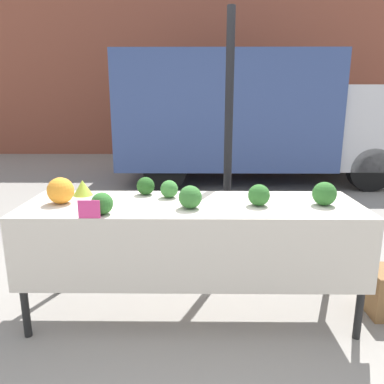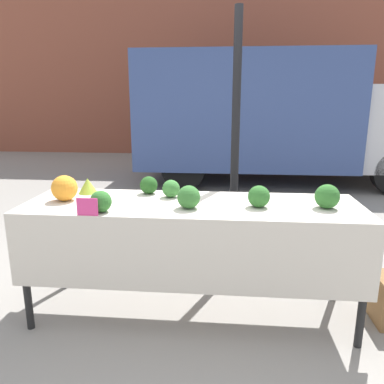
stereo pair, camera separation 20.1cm
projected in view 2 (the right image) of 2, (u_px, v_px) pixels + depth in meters
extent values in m
plane|color=gray|center=(192.00, 313.00, 2.79)|extent=(40.00, 40.00, 0.00)
cube|color=brown|center=(220.00, 31.00, 10.16)|extent=(16.00, 0.60, 6.64)
cylinder|color=black|center=(235.00, 149.00, 3.17)|extent=(0.07, 0.07, 2.26)
cube|color=#384C84|center=(244.00, 111.00, 6.98)|extent=(3.77, 2.15, 1.99)
cylinder|color=black|center=(359.00, 156.00, 7.84)|extent=(0.74, 0.22, 0.74)
cylinder|color=black|center=(183.00, 169.00, 6.45)|extent=(0.74, 0.22, 0.74)
cylinder|color=black|center=(193.00, 154.00, 8.15)|extent=(0.74, 0.22, 0.74)
cube|color=beige|center=(192.00, 205.00, 2.58)|extent=(2.31, 0.70, 0.03)
cube|color=beige|center=(187.00, 259.00, 2.31)|extent=(2.31, 0.01, 0.47)
cylinder|color=black|center=(25.00, 274.00, 2.50)|extent=(0.05, 0.05, 0.82)
cylinder|color=black|center=(364.00, 289.00, 2.31)|extent=(0.05, 0.05, 0.82)
cylinder|color=black|center=(62.00, 242.00, 3.06)|extent=(0.05, 0.05, 0.82)
cylinder|color=black|center=(338.00, 251.00, 2.87)|extent=(0.05, 0.05, 0.82)
sphere|color=orange|center=(65.00, 188.00, 2.62)|extent=(0.18, 0.18, 0.18)
cone|color=#93B238|center=(88.00, 186.00, 2.84)|extent=(0.15, 0.15, 0.12)
sphere|color=#2D6628|center=(259.00, 196.00, 2.47)|extent=(0.15, 0.15, 0.15)
sphere|color=#2D6628|center=(327.00, 196.00, 2.44)|extent=(0.16, 0.16, 0.16)
sphere|color=#336B2D|center=(189.00, 197.00, 2.44)|extent=(0.15, 0.15, 0.15)
sphere|color=#2D6628|center=(101.00, 202.00, 2.36)|extent=(0.14, 0.14, 0.14)
sphere|color=#23511E|center=(149.00, 185.00, 2.82)|extent=(0.13, 0.13, 0.13)
sphere|color=#387533|center=(171.00, 189.00, 2.72)|extent=(0.13, 0.13, 0.13)
cube|color=#E53D84|center=(87.00, 207.00, 2.29)|extent=(0.13, 0.01, 0.11)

